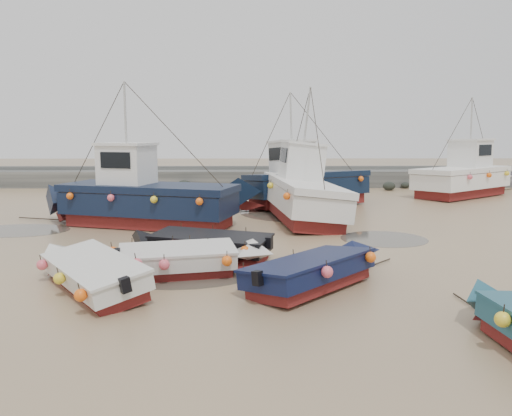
# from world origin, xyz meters

# --- Properties ---
(ground) EXTENTS (120.00, 120.00, 0.00)m
(ground) POSITION_xyz_m (0.00, 0.00, 0.00)
(ground) COLOR tan
(ground) RESTS_ON ground
(seawall) EXTENTS (60.00, 4.92, 1.50)m
(seawall) POSITION_xyz_m (0.05, 21.99, 0.63)
(seawall) COLOR slate
(seawall) RESTS_ON ground
(puddle_a) EXTENTS (5.15, 5.15, 0.01)m
(puddle_a) POSITION_xyz_m (-2.45, -0.63, 0.00)
(puddle_a) COLOR #4F493E
(puddle_a) RESTS_ON ground
(puddle_b) EXTENTS (3.36, 3.36, 0.01)m
(puddle_b) POSITION_xyz_m (4.88, 3.55, 0.00)
(puddle_b) COLOR #4F493E
(puddle_b) RESTS_ON ground
(puddle_c) EXTENTS (4.43, 4.43, 0.01)m
(puddle_c) POSITION_xyz_m (-10.19, 5.37, 0.00)
(puddle_c) COLOR #4F493E
(puddle_c) RESTS_ON ground
(puddle_d) EXTENTS (5.39, 5.39, 0.01)m
(puddle_d) POSITION_xyz_m (1.80, 10.09, 0.00)
(puddle_d) COLOR #4F493E
(puddle_d) RESTS_ON ground
(dinghy_0) EXTENTS (4.47, 5.62, 1.43)m
(dinghy_0) POSITION_xyz_m (-4.57, -2.37, 0.54)
(dinghy_0) COLOR maroon
(dinghy_0) RESTS_ON ground
(dinghy_1) EXTENTS (4.91, 4.93, 1.43)m
(dinghy_1) POSITION_xyz_m (1.55, -2.37, 0.54)
(dinghy_1) COLOR maroon
(dinghy_1) RESTS_ON ground
(dinghy_4) EXTENTS (6.04, 3.06, 1.43)m
(dinghy_4) POSITION_xyz_m (-1.95, 0.64, 0.54)
(dinghy_4) COLOR maroon
(dinghy_4) RESTS_ON ground
(dinghy_5) EXTENTS (5.53, 2.33, 1.43)m
(dinghy_5) POSITION_xyz_m (-2.07, -1.20, 0.56)
(dinghy_5) COLOR maroon
(dinghy_5) RESTS_ON ground
(cabin_boat_0) EXTENTS (10.68, 5.08, 6.22)m
(cabin_boat_0) POSITION_xyz_m (-5.35, 6.44, 1.32)
(cabin_boat_0) COLOR maroon
(cabin_boat_0) RESTS_ON ground
(cabin_boat_1) EXTENTS (3.69, 10.91, 6.22)m
(cabin_boat_1) POSITION_xyz_m (1.94, 8.31, 1.32)
(cabin_boat_1) COLOR maroon
(cabin_boat_1) RESTS_ON ground
(cabin_boat_2) EXTENTS (9.56, 5.80, 6.22)m
(cabin_boat_2) POSITION_xyz_m (2.35, 11.93, 1.34)
(cabin_boat_2) COLOR maroon
(cabin_boat_2) RESTS_ON ground
(cabin_boat_3) EXTENTS (8.96, 7.04, 6.22)m
(cabin_boat_3) POSITION_xyz_m (13.60, 16.33, 1.34)
(cabin_boat_3) COLOR maroon
(cabin_boat_3) RESTS_ON ground
(person) EXTENTS (0.69, 0.68, 1.60)m
(person) POSITION_xyz_m (-4.04, 5.47, 0.00)
(person) COLOR #1A2338
(person) RESTS_ON ground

